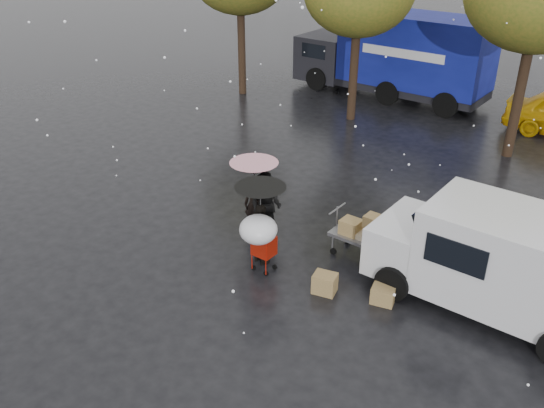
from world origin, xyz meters
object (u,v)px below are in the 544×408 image
Objects in this scene: shopping_cart at (259,232)px; blue_truck at (397,56)px; person_pink at (255,204)px; person_black at (261,234)px; vendor_cart at (367,232)px; white_van at (502,261)px.

shopping_cart is 14.44m from blue_truck.
person_pink is at bearing 132.53° from shopping_cart.
person_black is 1.04× the size of shopping_cart.
vendor_cart is 3.05m from white_van.
white_van reaches higher than person_pink.
vendor_cart is (2.88, 0.57, -0.02)m from person_pink.
blue_truck reaches higher than person_black.
white_van reaches higher than vendor_cart.
person_pink reaches higher than shopping_cart.
white_van is 14.64m from blue_truck.
vendor_cart is 13.13m from blue_truck.
blue_truck is at bearing 125.29° from white_van.
blue_truck reaches higher than shopping_cart.
shopping_cart is at bearing -128.37° from vendor_cart.
person_black is at bearing -161.63° from white_van.
person_black is at bearing 124.95° from shopping_cart.
person_pink is 2.94m from vendor_cart.
white_van is (3.02, -0.03, 0.43)m from vendor_cart.
person_black is at bearing -75.10° from blue_truck.
person_black reaches higher than shopping_cart.
white_van is at bearing 23.07° from shopping_cart.
shopping_cart is 5.00m from white_van.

